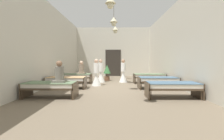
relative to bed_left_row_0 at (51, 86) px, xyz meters
The scene contains 14 objects.
ground_plane 2.99m from the bed_left_row_0, 40.07° to the left, with size 7.22×13.63×0.10m, color #7A6B56.
room_shell 4.39m from the bed_left_row_0, 55.79° to the left, with size 7.02×13.23×4.41m.
bed_left_row_0 is the anchor object (origin of this frame).
bed_right_row_0 4.52m from the bed_left_row_0, ahead, with size 1.90×0.84×0.57m.
bed_left_row_1 1.90m from the bed_left_row_0, 90.00° to the left, with size 1.90×0.84×0.57m.
bed_right_row_1 4.90m from the bed_left_row_0, 22.81° to the left, with size 1.90×0.84×0.57m.
bed_left_row_2 3.80m from the bed_left_row_0, 90.00° to the left, with size 1.90×0.84×0.57m.
bed_right_row_2 5.90m from the bed_left_row_0, 40.07° to the left, with size 1.90×0.84×0.57m.
nurse_near_aisle 5.13m from the bed_left_row_0, 54.96° to the left, with size 0.52×0.52×1.49m.
nurse_mid_aisle 4.43m from the bed_left_row_0, 70.19° to the left, with size 0.52×0.52×1.49m.
nurse_far_aisle 3.12m from the bed_left_row_0, 63.69° to the left, with size 0.52×0.52×1.49m.
patient_seated_primary 0.55m from the bed_left_row_0, ahead, with size 0.44×0.44×0.80m.
patient_seated_secondary 3.78m from the bed_left_row_0, 84.66° to the left, with size 0.44×0.44×0.80m.
potted_plant 5.33m from the bed_left_row_0, 69.51° to the left, with size 0.51×0.51×1.10m.
Camera 1 is at (0.12, -7.53, 1.35)m, focal length 24.59 mm.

